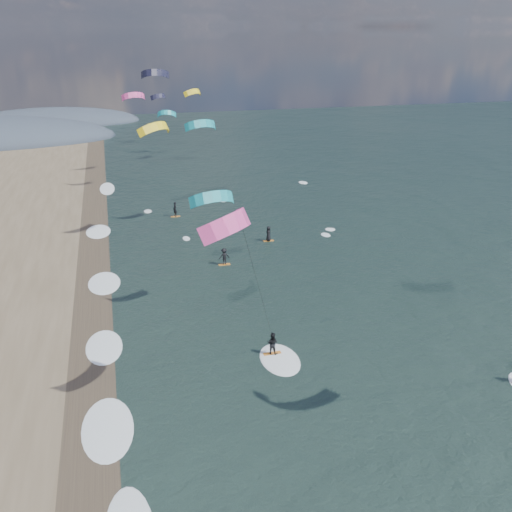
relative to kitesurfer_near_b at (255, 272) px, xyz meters
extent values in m
plane|color=black|center=(2.36, -6.99, -8.13)|extent=(260.00, 260.00, 0.00)
cube|color=#382D23|center=(-9.64, 3.01, -8.13)|extent=(3.00, 240.00, 0.00)
ellipsoid|color=#3D4756|center=(-19.64, 113.01, -8.13)|extent=(40.00, 18.00, 7.00)
cube|color=orange|center=(2.31, 4.23, -8.10)|extent=(1.24, 0.38, 0.06)
imported|color=black|center=(2.31, 4.23, -7.28)|extent=(0.97, 0.92, 1.58)
ellipsoid|color=white|center=(2.61, 3.43, -8.13)|extent=(2.60, 4.20, 0.12)
cylinder|color=black|center=(0.56, 1.23, -1.55)|extent=(0.02, 0.02, 12.65)
cube|color=orange|center=(2.28, 20.47, -8.10)|extent=(1.10, 0.35, 0.05)
imported|color=black|center=(2.28, 20.47, -7.28)|extent=(1.07, 0.66, 1.60)
cube|color=orange|center=(7.99, 25.55, -8.10)|extent=(1.10, 0.35, 0.05)
imported|color=black|center=(7.99, 25.55, -7.30)|extent=(0.66, 0.86, 1.57)
cube|color=orange|center=(-0.41, 36.18, -8.10)|extent=(1.10, 0.35, 0.05)
imported|color=black|center=(-0.41, 36.18, -7.22)|extent=(0.57, 0.72, 1.72)
ellipsoid|color=white|center=(-8.44, -0.99, -8.13)|extent=(2.40, 5.40, 0.11)
ellipsoid|color=white|center=(-8.44, 8.01, -8.13)|extent=(2.40, 5.40, 0.11)
ellipsoid|color=white|center=(-8.44, 19.01, -8.13)|extent=(2.40, 5.40, 0.11)
ellipsoid|color=white|center=(-8.44, 33.01, -8.13)|extent=(2.40, 5.40, 0.11)
ellipsoid|color=white|center=(-8.44, 51.01, -8.13)|extent=(2.40, 5.40, 0.11)
camera|label=1|loc=(-7.13, -27.99, 12.61)|focal=40.00mm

